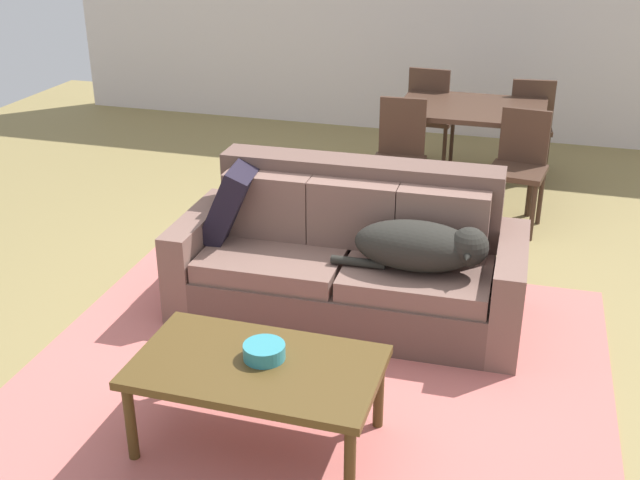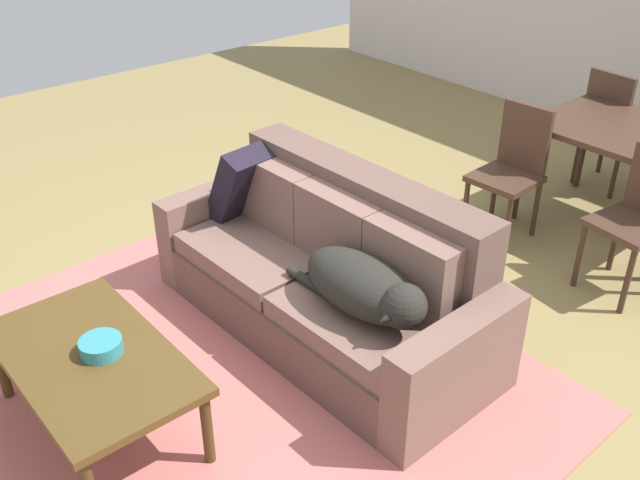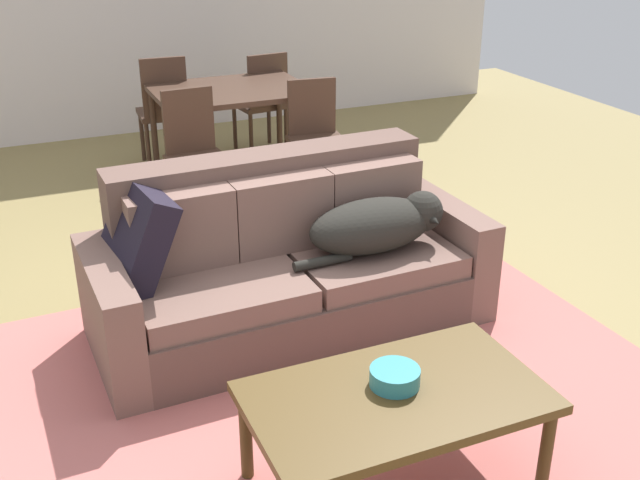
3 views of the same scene
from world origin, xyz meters
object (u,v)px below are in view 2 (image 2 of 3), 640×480
Objects in this scene: throw_pillow_by_left_arm at (251,180)px; bowl_on_coffee_table at (101,346)px; couch at (330,275)px; dining_chair_near_right at (639,215)px; dining_chair_far_left at (611,125)px; dining_table at (631,140)px; dining_chair_near_left at (512,166)px; coffee_table at (92,363)px; dog_on_left_cushion at (366,288)px.

bowl_on_coffee_table is at bearing -62.35° from throw_pillow_by_left_arm.
couch is at bearing -1.44° from throw_pillow_by_left_arm.
bowl_on_coffee_table is at bearing -100.62° from dining_chair_near_right.
dining_chair_far_left is at bearing 88.16° from couch.
couch is 1.31m from bowl_on_coffee_table.
throw_pillow_by_left_arm is 2.54m from dining_table.
dining_chair_far_left is (0.77, 2.77, -0.12)m from throw_pillow_by_left_arm.
dining_chair_near_left is 1.14m from dining_chair_far_left.
dining_chair_far_left is (0.10, 4.13, 0.12)m from coffee_table.
couch is 2.29× the size of dining_chair_near_left.
bowl_on_coffee_table is (0.69, -1.32, -0.16)m from throw_pillow_by_left_arm.
dining_chair_near_right reaches higher than coffee_table.
throw_pillow_by_left_arm is at bearing 116.15° from coffee_table.
coffee_table is at bearing -94.10° from dining_chair_near_left.
couch is 0.81m from throw_pillow_by_left_arm.
throw_pillow_by_left_arm is at bearing 169.85° from dog_on_left_cushion.
couch is 2.79m from dining_chair_far_left.
couch reaches higher than coffee_table.
couch is 1.65m from dining_chair_near_left.
dining_table reaches higher than bowl_on_coffee_table.
dining_chair_near_right is at bearing 130.27° from dining_chair_far_left.
dining_chair_far_left reaches higher than throw_pillow_by_left_arm.
dog_on_left_cushion is (0.45, -0.16, 0.22)m from couch.
dining_table is (1.18, 2.25, 0.04)m from throw_pillow_by_left_arm.
couch is 1.86× the size of coffee_table.
dining_chair_near_right reaches higher than bowl_on_coffee_table.
dining_table is at bearing 132.18° from dining_chair_far_left.
dining_chair_far_left is at bearing 96.91° from dog_on_left_cushion.
dining_chair_near_left is (-0.49, 1.81, -0.07)m from dog_on_left_cushion.
dining_chair_near_left is at bearing 91.06° from dining_chair_far_left.
couch reaches higher than dining_chair_near_right.
coffee_table is 4.14m from dining_chair_far_left.
throw_pillow_by_left_arm is at bearing -117.81° from dining_table.
dining_table is at bearing 82.09° from bowl_on_coffee_table.
bowl_on_coffee_table is 3.60m from dining_table.
dog_on_left_cushion reaches higher than bowl_on_coffee_table.
couch is 1.35m from coffee_table.
dining_chair_far_left is at bearing 74.50° from throw_pillow_by_left_arm.
coffee_table is (-0.08, -1.35, 0.05)m from couch.
dining_table is at bearing 88.96° from dog_on_left_cushion.
coffee_table is 0.94× the size of dining_table.
couch is 10.76× the size of bowl_on_coffee_table.
dining_chair_near_left is 1.02× the size of dining_chair_near_right.
dog_on_left_cushion is at bearing 102.00° from dining_chair_far_left.
dog_on_left_cushion is 1.22m from throw_pillow_by_left_arm.
couch reaches higher than dining_table.
dining_chair_near_right is (0.95, 2.98, 0.11)m from coffee_table.
bowl_on_coffee_table is at bearing -97.91° from dining_table.
dog_on_left_cushion reaches higher than coffee_table.
dog_on_left_cushion is 0.96× the size of dining_chair_near_left.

